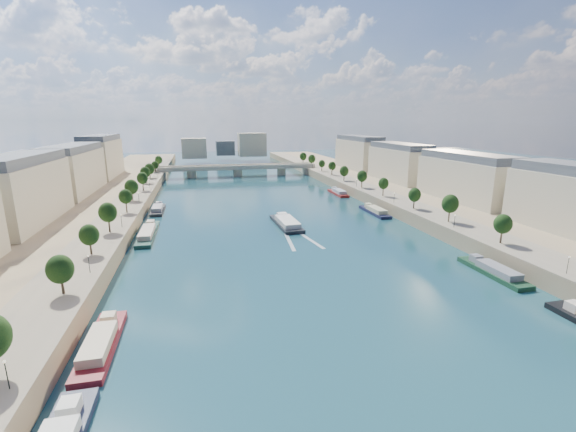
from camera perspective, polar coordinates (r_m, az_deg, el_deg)
ground at (r=166.62m, az=-3.36°, el=0.50°), size 700.00×700.00×0.00m
quay_left at (r=169.81m, az=-28.06°, el=-0.02°), size 44.00×520.00×5.00m
quay_right at (r=191.51m, az=18.39°, el=2.34°), size 44.00×520.00×5.00m
pave_left at (r=165.95m, az=-23.17°, el=1.11°), size 14.00×520.00×0.10m
pave_right at (r=183.71m, az=14.44°, el=2.95°), size 14.00×520.00×0.10m
trees_left at (r=166.53m, az=-22.55°, el=3.12°), size 4.80×268.80×8.26m
trees_right at (r=190.72m, az=12.63°, el=5.11°), size 4.80×268.80×8.26m
lamps_left at (r=154.99m, az=-22.23°, el=1.40°), size 0.36×200.36×4.28m
lamps_right at (r=185.62m, az=12.55°, el=4.03°), size 0.36×200.36×4.28m
buildings_left at (r=182.57m, az=-31.58°, el=4.89°), size 16.00×226.00×23.20m
buildings_right at (r=206.37m, az=20.07°, el=6.93°), size 16.00×226.00×23.20m
skyline at (r=381.25m, az=-8.66°, el=10.18°), size 79.00×42.00×22.00m
bridge at (r=278.66m, az=-7.48°, el=6.91°), size 112.00×12.00×8.15m
tour_barge at (r=145.94m, az=-0.24°, el=-1.05°), size 8.24×25.74×3.62m
wake at (r=130.63m, az=1.40°, el=-3.28°), size 10.76×26.01×0.04m
moored_barges_left at (r=112.94m, az=-21.77°, el=-6.68°), size 5.00×153.64×3.60m
moored_barges_right at (r=142.11m, az=18.25°, el=-2.22°), size 5.00×164.64×3.60m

